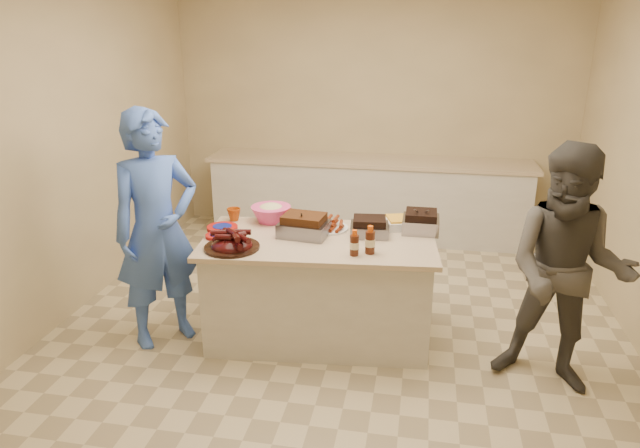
% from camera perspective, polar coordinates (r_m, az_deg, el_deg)
% --- Properties ---
extents(room, '(4.50, 5.00, 2.70)m').
position_cam_1_polar(room, '(4.67, 1.85, -10.38)').
color(room, '#CAB484').
rests_on(room, ground).
extents(back_counter, '(3.60, 0.64, 0.90)m').
position_cam_1_polar(back_counter, '(6.51, 4.81, 2.65)').
color(back_counter, beige).
rests_on(back_counter, ground).
extents(island, '(1.79, 1.06, 0.81)m').
position_cam_1_polar(island, '(4.58, -0.12, -11.04)').
color(island, beige).
rests_on(island, ground).
extents(rib_platter, '(0.42, 0.42, 0.16)m').
position_cam_1_polar(rib_platter, '(4.10, -8.79, -2.43)').
color(rib_platter, '#3F0A0A').
rests_on(rib_platter, island).
extents(pulled_pork_tray, '(0.38, 0.31, 0.11)m').
position_cam_1_polar(pulled_pork_tray, '(4.29, -1.60, -1.17)').
color(pulled_pork_tray, '#47230F').
rests_on(pulled_pork_tray, island).
extents(brisket_tray, '(0.30, 0.26, 0.09)m').
position_cam_1_polar(brisket_tray, '(4.32, 4.94, -1.11)').
color(brisket_tray, black).
rests_on(brisket_tray, island).
extents(roasting_pan, '(0.28, 0.28, 0.11)m').
position_cam_1_polar(roasting_pan, '(4.45, 9.99, -0.73)').
color(roasting_pan, gray).
rests_on(roasting_pan, island).
extents(coleslaw_bowl, '(0.35, 0.35, 0.22)m').
position_cam_1_polar(coleslaw_bowl, '(4.61, -4.89, 0.24)').
color(coleslaw_bowl, '#E64186').
rests_on(coleslaw_bowl, island).
extents(sausage_plate, '(0.34, 0.34, 0.05)m').
position_cam_1_polar(sausage_plate, '(4.43, 0.74, -0.49)').
color(sausage_plate, silver).
rests_on(sausage_plate, island).
extents(mac_cheese_dish, '(0.38, 0.32, 0.09)m').
position_cam_1_polar(mac_cheese_dish, '(4.52, 8.58, -0.29)').
color(mac_cheese_dish, gold).
rests_on(mac_cheese_dish, island).
extents(bbq_bottle_a, '(0.07, 0.07, 0.18)m').
position_cam_1_polar(bbq_bottle_a, '(3.94, 3.43, -3.12)').
color(bbq_bottle_a, '#3E190C').
rests_on(bbq_bottle_a, island).
extents(bbq_bottle_b, '(0.07, 0.07, 0.20)m').
position_cam_1_polar(bbq_bottle_b, '(3.98, 4.99, -2.92)').
color(bbq_bottle_b, '#3E190C').
rests_on(bbq_bottle_b, island).
extents(mustard_bottle, '(0.05, 0.05, 0.13)m').
position_cam_1_polar(mustard_bottle, '(4.35, -1.98, -0.89)').
color(mustard_bottle, yellow).
rests_on(mustard_bottle, island).
extents(sauce_bowl, '(0.12, 0.05, 0.12)m').
position_cam_1_polar(sauce_bowl, '(4.41, -1.31, -0.61)').
color(sauce_bowl, silver).
rests_on(sauce_bowl, island).
extents(plate_stack_large, '(0.26, 0.26, 0.03)m').
position_cam_1_polar(plate_stack_large, '(4.48, -9.73, -0.56)').
color(plate_stack_large, '#980F0B').
rests_on(plate_stack_large, island).
extents(plate_stack_small, '(0.18, 0.18, 0.02)m').
position_cam_1_polar(plate_stack_small, '(4.32, -10.28, -1.33)').
color(plate_stack_small, '#980F0B').
rests_on(plate_stack_small, island).
extents(plastic_cup, '(0.12, 0.11, 0.11)m').
position_cam_1_polar(plastic_cup, '(4.67, -8.57, 0.35)').
color(plastic_cup, '#9D3B09').
rests_on(plastic_cup, island).
extents(basket_stack, '(0.22, 0.19, 0.10)m').
position_cam_1_polar(basket_stack, '(4.59, -3.41, 0.20)').
color(basket_stack, '#980F0B').
rests_on(basket_stack, island).
extents(guest_blue, '(1.74, 1.71, 0.43)m').
position_cam_1_polar(guest_blue, '(4.71, -14.98, -10.83)').
color(guest_blue, '#426AD4').
rests_on(guest_blue, ground).
extents(guest_gray, '(1.24, 1.81, 0.63)m').
position_cam_1_polar(guest_gray, '(4.34, 21.98, -14.48)').
color(guest_gray, '#4D4B45').
rests_on(guest_gray, ground).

